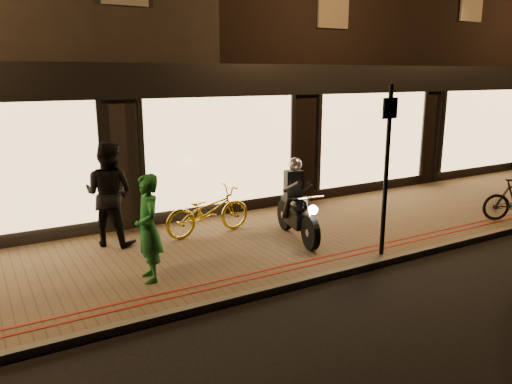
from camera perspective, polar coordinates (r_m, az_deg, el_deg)
ground at (r=8.37m, az=8.64°, el=-9.89°), size 90.00×90.00×0.00m
sidewalk at (r=9.87m, az=1.35°, el=-5.71°), size 50.00×4.00×0.12m
kerb_stone at (r=8.39m, az=8.44°, el=-9.40°), size 50.00×0.14×0.12m
red_kerb_lines at (r=8.73m, az=6.39°, el=-7.96°), size 50.00×0.26×0.01m
building_row at (r=15.75m, az=-12.61°, el=16.54°), size 48.00×10.11×8.50m
motorcycle at (r=9.77m, az=4.66°, el=-1.82°), size 0.72×1.92×1.59m
sign_post at (r=8.91m, az=14.73°, el=3.31°), size 0.35×0.09×3.00m
bicycle_gold at (r=10.06m, az=-5.51°, el=-2.18°), size 1.87×0.74×0.96m
person_green at (r=7.88m, az=-12.22°, el=-4.07°), size 0.45×0.64×1.69m
person_dark at (r=9.70m, az=-16.46°, el=-0.20°), size 1.21×1.19×1.96m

